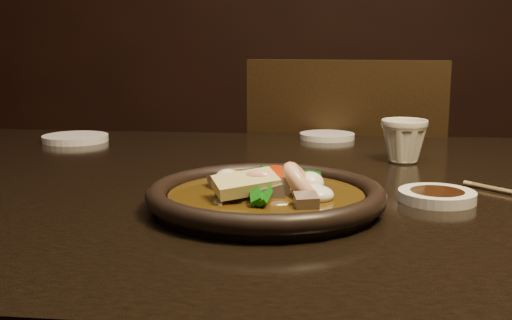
# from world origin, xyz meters

# --- Properties ---
(table) EXTENTS (1.60, 0.90, 0.75)m
(table) POSITION_xyz_m (0.00, 0.00, 0.67)
(table) COLOR black
(table) RESTS_ON floor
(chair) EXTENTS (0.45, 0.45, 0.90)m
(chair) POSITION_xyz_m (-0.04, 0.59, 0.49)
(chair) COLOR black
(chair) RESTS_ON floor
(plate) EXTENTS (0.28, 0.28, 0.03)m
(plate) POSITION_xyz_m (-0.15, -0.14, 0.76)
(plate) COLOR black
(plate) RESTS_ON table
(stirfry) EXTENTS (0.15, 0.14, 0.06)m
(stirfry) POSITION_xyz_m (-0.15, -0.14, 0.77)
(stirfry) COLOR #39270A
(stirfry) RESTS_ON plate
(soy_dish) EXTENTS (0.09, 0.09, 0.01)m
(soy_dish) POSITION_xyz_m (0.05, -0.08, 0.76)
(soy_dish) COLOR white
(soy_dish) RESTS_ON table
(saucer_left) EXTENTS (0.12, 0.12, 0.01)m
(saucer_left) POSITION_xyz_m (-0.56, 0.31, 0.76)
(saucer_left) COLOR white
(saucer_left) RESTS_ON table
(saucer_right) EXTENTS (0.11, 0.11, 0.01)m
(saucer_right) POSITION_xyz_m (-0.09, 0.40, 0.76)
(saucer_right) COLOR white
(saucer_right) RESTS_ON table
(tea_cup) EXTENTS (0.09, 0.09, 0.07)m
(tea_cup) POSITION_xyz_m (0.03, 0.17, 0.79)
(tea_cup) COLOR silver
(tea_cup) RESTS_ON table
(napkin) EXTENTS (0.17, 0.17, 0.00)m
(napkin) POSITION_xyz_m (-0.18, 0.01, 0.75)
(napkin) COLOR #AA6874
(napkin) RESTS_ON table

